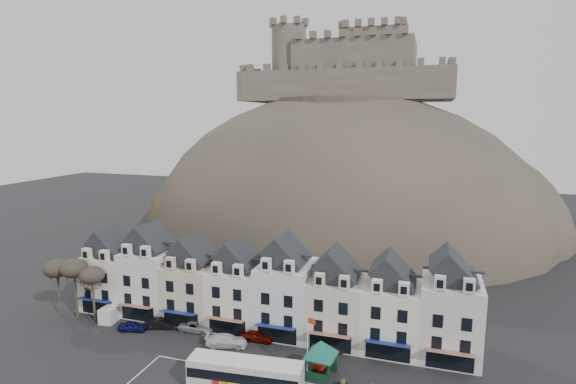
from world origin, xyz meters
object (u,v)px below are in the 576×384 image
(car_black, at_px, (160,324))
(car_charcoal, at_px, (328,347))
(flagpole, at_px, (308,343))
(car_maroon, at_px, (258,335))
(bus_shelter, at_px, (321,349))
(car_silver, at_px, (197,326))
(car_white, at_px, (226,341))
(white_van, at_px, (113,312))
(car_navy, at_px, (133,326))
(bus, at_px, (245,374))
(red_buoy, at_px, (319,366))

(car_black, height_order, car_charcoal, car_black)
(flagpole, height_order, car_maroon, flagpole)
(bus_shelter, relative_size, car_silver, 1.40)
(car_white, bearing_deg, white_van, 67.95)
(bus_shelter, bearing_deg, car_charcoal, 99.74)
(car_navy, bearing_deg, car_silver, -86.34)
(car_white, distance_m, car_maroon, 4.01)
(flagpole, distance_m, car_silver, 18.26)
(bus, distance_m, car_white, 9.79)
(flagpole, height_order, car_black, flagpole)
(bus, xyz_separation_m, flagpole, (5.58, 4.17, 2.27))
(bus_shelter, distance_m, car_maroon, 11.13)
(flagpole, bearing_deg, car_navy, 171.99)
(car_maroon, bearing_deg, flagpole, -127.70)
(white_van, relative_size, car_black, 1.18)
(red_buoy, relative_size, car_charcoal, 0.48)
(bus_shelter, height_order, car_maroon, bus_shelter)
(red_buoy, bearing_deg, white_van, 171.40)
(white_van, xyz_separation_m, car_maroon, (21.72, 0.18, -0.31))
(bus, relative_size, car_charcoal, 3.14)
(car_navy, height_order, car_black, car_black)
(white_van, bearing_deg, car_navy, -32.09)
(car_silver, relative_size, car_white, 0.91)
(red_buoy, distance_m, car_white, 12.63)
(bus_shelter, relative_size, car_maroon, 1.53)
(car_silver, bearing_deg, bus, -134.81)
(red_buoy, height_order, car_black, red_buoy)
(bus, bearing_deg, car_black, 145.15)
(car_silver, xyz_separation_m, car_white, (5.46, -2.43, 0.08))
(car_silver, bearing_deg, car_navy, 104.28)
(bus_shelter, bearing_deg, red_buoy, 132.65)
(red_buoy, height_order, white_van, white_van)
(car_black, distance_m, car_charcoal, 22.89)
(car_black, bearing_deg, bus_shelter, -117.39)
(red_buoy, height_order, car_white, red_buoy)
(bus_shelter, bearing_deg, white_van, 176.16)
(flagpole, height_order, car_silver, flagpole)
(bus_shelter, xyz_separation_m, car_white, (-12.68, 2.81, -2.50))
(red_buoy, bearing_deg, bus_shelter, -52.71)
(car_silver, bearing_deg, bus_shelter, -108.89)
(white_van, bearing_deg, car_maroon, -6.41)
(car_charcoal, bearing_deg, red_buoy, 166.00)
(car_black, distance_m, car_white, 10.73)
(bus, relative_size, flagpole, 1.68)
(flagpole, bearing_deg, car_silver, 160.36)
(bus_shelter, height_order, car_navy, bus_shelter)
(car_navy, height_order, car_white, car_white)
(car_white, bearing_deg, bus, -158.17)
(white_van, bearing_deg, red_buoy, -15.50)
(bus_shelter, height_order, car_silver, bus_shelter)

